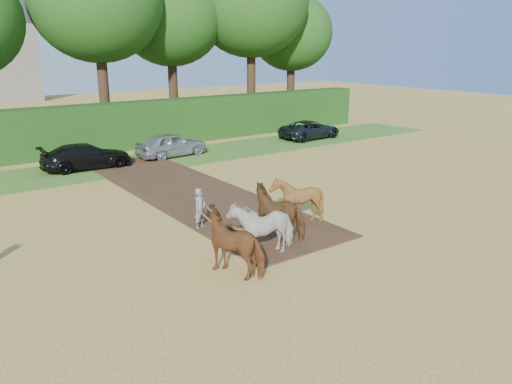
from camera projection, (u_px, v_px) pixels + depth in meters
ground at (252, 248)px, 16.60m from camera, size 120.00×120.00×0.00m
earth_strip at (190, 192)px, 22.87m from camera, size 4.50×17.00×0.05m
grass_verge at (104, 168)px, 27.45m from camera, size 50.00×5.00×0.03m
hedgerow at (76, 130)px, 30.52m from camera, size 46.00×1.60×3.00m
plough_team at (269, 218)px, 16.72m from camera, size 6.07×5.28×1.84m
parked_cars at (119, 154)px, 27.90m from camera, size 35.78×3.05×1.48m
treeline at (19, 3)px, 29.93m from camera, size 48.70×10.60×14.21m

